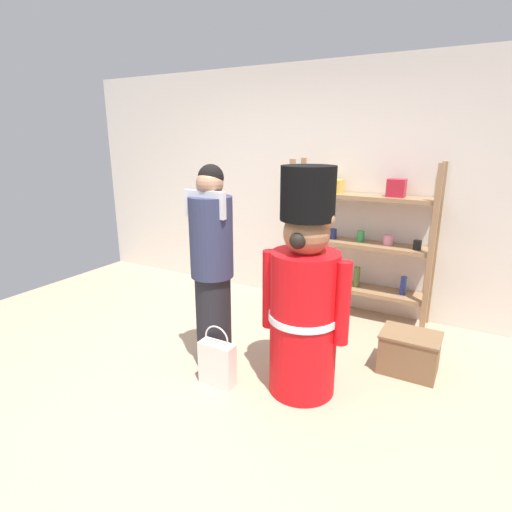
% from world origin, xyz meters
% --- Properties ---
extents(ground_plane, '(6.40, 6.40, 0.00)m').
position_xyz_m(ground_plane, '(0.00, 0.00, 0.00)').
color(ground_plane, tan).
extents(back_wall, '(6.40, 0.12, 2.60)m').
position_xyz_m(back_wall, '(0.00, 2.20, 1.30)').
color(back_wall, silver).
rests_on(back_wall, ground_plane).
extents(merchandise_shelf, '(1.46, 0.35, 1.63)m').
position_xyz_m(merchandise_shelf, '(0.53, 1.98, 0.84)').
color(merchandise_shelf, '#93704C').
rests_on(merchandise_shelf, ground_plane).
extents(teddy_bear_guard, '(0.66, 0.51, 1.66)m').
position_xyz_m(teddy_bear_guard, '(0.58, 0.41, 0.74)').
color(teddy_bear_guard, red).
rests_on(teddy_bear_guard, ground_plane).
extents(person_shopper, '(0.35, 0.34, 1.65)m').
position_xyz_m(person_shopper, '(-0.19, 0.37, 0.86)').
color(person_shopper, black).
rests_on(person_shopper, ground_plane).
extents(shopping_bag, '(0.28, 0.12, 0.49)m').
position_xyz_m(shopping_bag, '(-0.01, 0.15, 0.18)').
color(shopping_bag, silver).
rests_on(shopping_bag, ground_plane).
extents(display_crate, '(0.45, 0.34, 0.33)m').
position_xyz_m(display_crate, '(1.24, 1.06, 0.17)').
color(display_crate, brown).
rests_on(display_crate, ground_plane).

